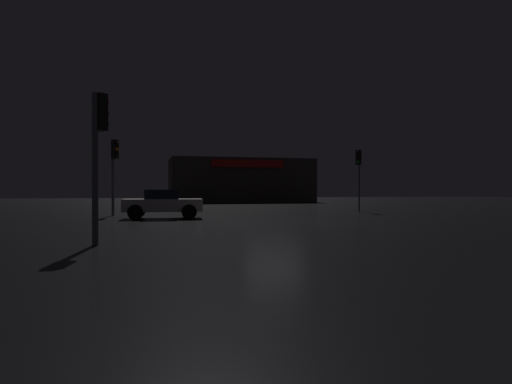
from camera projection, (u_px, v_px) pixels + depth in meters
name	position (u px, v px, depth m)	size (l,w,h in m)	color
ground_plane	(275.00, 222.00, 19.62)	(120.00, 120.00, 0.00)	black
store_building	(240.00, 181.00, 52.21)	(16.18, 8.12, 4.98)	#4C4742
traffic_signal_opposite	(98.00, 140.00, 11.48)	(0.42, 0.42, 3.91)	#595B60
traffic_signal_cross_left	(114.00, 162.00, 24.41)	(0.42, 0.42, 4.17)	#595B60
traffic_signal_cross_right	(359.00, 164.00, 28.97)	(0.42, 0.42, 4.01)	#595B60
car_near	(163.00, 203.00, 21.93)	(3.90, 2.17, 1.43)	silver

